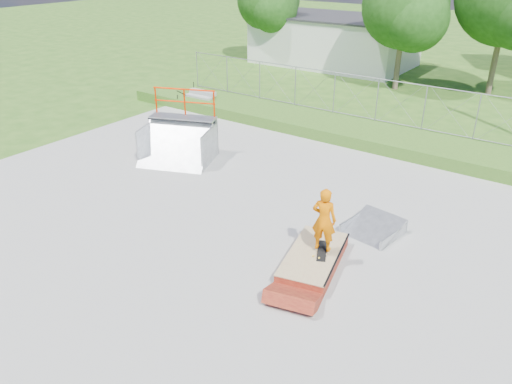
# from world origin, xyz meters

# --- Properties ---
(ground) EXTENTS (120.00, 120.00, 0.00)m
(ground) POSITION_xyz_m (0.00, 0.00, 0.00)
(ground) COLOR #2B5518
(ground) RESTS_ON ground
(concrete_pad) EXTENTS (20.00, 16.00, 0.04)m
(concrete_pad) POSITION_xyz_m (0.00, 0.00, 0.02)
(concrete_pad) COLOR #979795
(concrete_pad) RESTS_ON ground
(grass_berm) EXTENTS (24.00, 3.00, 0.50)m
(grass_berm) POSITION_xyz_m (0.00, 9.50, 0.25)
(grass_berm) COLOR #2B5518
(grass_berm) RESTS_ON ground
(grind_box) EXTENTS (1.73, 2.68, 0.37)m
(grind_box) POSITION_xyz_m (2.87, 0.20, 0.18)
(grind_box) COLOR maroon
(grind_box) RESTS_ON concrete_pad
(quarter_pipe) EXTENTS (3.08, 2.87, 2.48)m
(quarter_pipe) POSITION_xyz_m (-4.54, 3.18, 1.24)
(quarter_pipe) COLOR gray
(quarter_pipe) RESTS_ON concrete_pad
(flat_bank_ramp) EXTENTS (1.52, 1.59, 0.41)m
(flat_bank_ramp) POSITION_xyz_m (3.45, 2.49, 0.20)
(flat_bank_ramp) COLOR gray
(flat_bank_ramp) RESTS_ON concrete_pad
(skateboard) EXTENTS (0.54, 0.81, 0.13)m
(skateboard) POSITION_xyz_m (3.02, 0.33, 0.41)
(skateboard) COLOR black
(skateboard) RESTS_ON grind_box
(skater) EXTENTS (0.66, 0.51, 1.63)m
(skater) POSITION_xyz_m (3.02, 0.33, 1.23)
(skater) COLOR #DE6600
(skater) RESTS_ON grind_box
(concrete_stairs) EXTENTS (1.50, 1.60, 0.80)m
(concrete_stairs) POSITION_xyz_m (-8.50, 8.70, 0.40)
(concrete_stairs) COLOR #979795
(concrete_stairs) RESTS_ON ground
(chain_link_fence) EXTENTS (20.00, 0.06, 1.80)m
(chain_link_fence) POSITION_xyz_m (0.00, 10.50, 1.40)
(chain_link_fence) COLOR gray
(chain_link_fence) RESTS_ON grass_berm
(utility_building_flat) EXTENTS (10.00, 6.00, 3.00)m
(utility_building_flat) POSITION_xyz_m (-8.00, 22.00, 1.50)
(utility_building_flat) COLOR silver
(utility_building_flat) RESTS_ON ground
(tree_left_near) EXTENTS (4.76, 4.48, 6.65)m
(tree_left_near) POSITION_xyz_m (-1.75, 17.83, 4.24)
(tree_left_near) COLOR brown
(tree_left_near) RESTS_ON ground
(tree_left_far) EXTENTS (4.42, 4.16, 6.18)m
(tree_left_far) POSITION_xyz_m (-11.77, 19.85, 3.94)
(tree_left_far) COLOR brown
(tree_left_far) RESTS_ON ground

